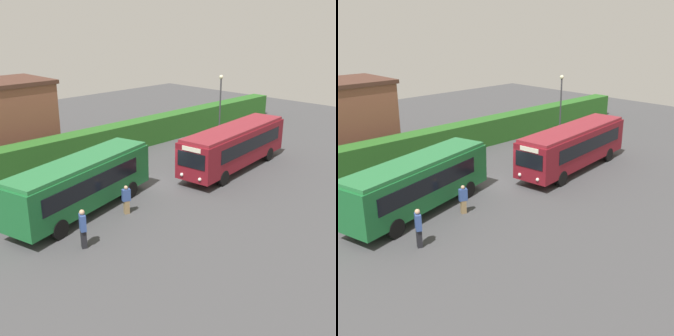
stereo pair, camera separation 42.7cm
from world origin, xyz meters
The scene contains 8 objects.
ground_plane centered at (0.00, 0.00, 0.00)m, with size 64.00×64.00×0.00m, color #424244.
bus_green centered at (-6.72, 0.45, 1.76)m, with size 9.76×4.56×3.03m.
bus_maroon centered at (4.91, -1.09, 1.77)m, with size 10.73×3.62×3.04m.
person_left centered at (-9.00, -2.85, 1.03)m, with size 0.42×0.53×1.93m.
person_center centered at (-6.27, 2.95, 1.02)m, with size 0.45×0.47×1.91m.
person_right centered at (-5.22, -1.41, 0.85)m, with size 0.51×0.40×1.63m.
hedge_row centered at (0.00, 8.06, 1.07)m, with size 44.00×1.67×2.15m, color #286020.
lamppost centered at (11.79, 5.64, 3.38)m, with size 0.36×0.36×5.39m.
Camera 1 is at (-18.69, -18.00, 10.09)m, focal length 45.63 mm.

